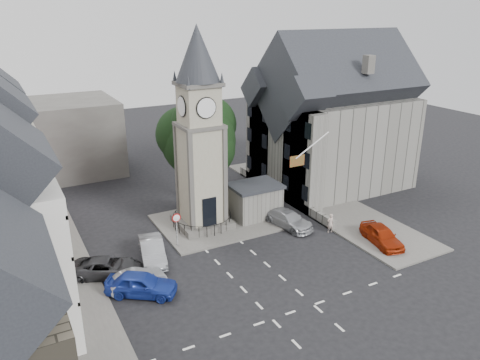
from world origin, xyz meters
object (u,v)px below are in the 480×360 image
clock_tower (200,132)px  car_west_blue (141,284)px  pedestrian (330,223)px  car_east_red (382,235)px  stone_shelter (255,201)px

clock_tower → car_west_blue: (-7.50, -7.39, -7.35)m
pedestrian → car_west_blue: bearing=8.2°
clock_tower → car_east_red: clock_tower is taller
car_west_blue → car_east_red: size_ratio=1.04×
car_west_blue → car_east_red: (18.45, -2.12, -0.03)m
clock_tower → stone_shelter: (4.80, -0.49, -6.57)m
car_east_red → stone_shelter: bearing=136.2°
car_west_blue → car_east_red: 18.57m
car_west_blue → pedestrian: 16.29m
stone_shelter → car_east_red: size_ratio=0.98×
clock_tower → stone_shelter: clock_tower is taller
clock_tower → car_east_red: 16.27m
car_west_blue → car_east_red: bearing=-61.5°
stone_shelter → car_east_red: bearing=-55.7°
stone_shelter → car_east_red: 10.94m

